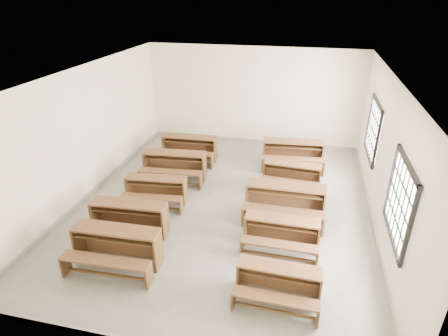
% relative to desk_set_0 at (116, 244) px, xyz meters
% --- Properties ---
extents(room, '(8.50, 8.50, 3.20)m').
position_rel_desk_set_0_xyz_m(room, '(1.61, 2.58, 1.70)').
color(room, gray).
rests_on(room, ground).
extents(desk_set_0, '(1.71, 0.93, 0.76)m').
position_rel_desk_set_0_xyz_m(desk_set_0, '(0.00, 0.00, 0.00)').
color(desk_set_0, brown).
rests_on(desk_set_0, ground).
extents(desk_set_1, '(1.68, 0.95, 0.74)m').
position_rel_desk_set_0_xyz_m(desk_set_1, '(-0.21, 0.95, -0.01)').
color(desk_set_1, brown).
rests_on(desk_set_1, ground).
extents(desk_set_2, '(1.55, 0.91, 0.67)m').
position_rel_desk_set_0_xyz_m(desk_set_2, '(-0.14, 2.31, -0.05)').
color(desk_set_2, brown).
rests_on(desk_set_2, ground).
extents(desk_set_3, '(1.78, 1.02, 0.77)m').
position_rel_desk_set_0_xyz_m(desk_set_3, '(-0.14, 3.64, 0.01)').
color(desk_set_3, brown).
rests_on(desk_set_3, ground).
extents(desk_set_4, '(1.71, 0.93, 0.75)m').
position_rel_desk_set_0_xyz_m(desk_set_4, '(-0.13, 4.95, -0.00)').
color(desk_set_4, brown).
rests_on(desk_set_4, ground).
extents(desk_set_5, '(1.45, 0.78, 0.64)m').
position_rel_desk_set_0_xyz_m(desk_set_5, '(3.11, -0.22, -0.07)').
color(desk_set_5, brown).
rests_on(desk_set_5, ground).
extents(desk_set_6, '(1.52, 0.80, 0.68)m').
position_rel_desk_set_0_xyz_m(desk_set_6, '(3.03, 1.19, -0.05)').
color(desk_set_6, brown).
rests_on(desk_set_6, ground).
extents(desk_set_7, '(1.80, 0.94, 0.81)m').
position_rel_desk_set_0_xyz_m(desk_set_7, '(3.00, 2.37, 0.03)').
color(desk_set_7, brown).
rests_on(desk_set_7, ground).
extents(desk_set_8, '(1.55, 0.88, 0.67)m').
position_rel_desk_set_0_xyz_m(desk_set_8, '(3.07, 3.85, -0.05)').
color(desk_set_8, brown).
rests_on(desk_set_8, ground).
extents(desk_set_9, '(1.83, 1.07, 0.79)m').
position_rel_desk_set_0_xyz_m(desk_set_9, '(3.00, 5.18, 0.02)').
color(desk_set_9, brown).
rests_on(desk_set_9, ground).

